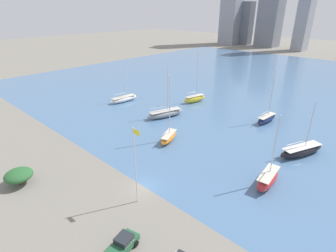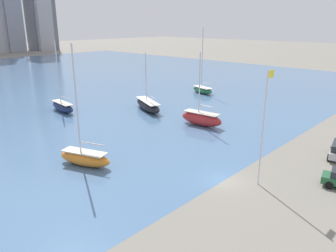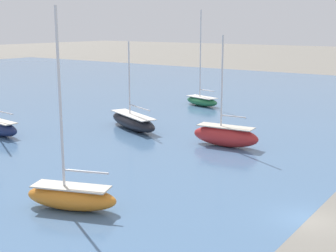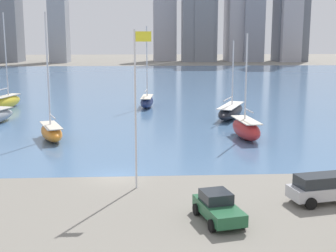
# 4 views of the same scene
# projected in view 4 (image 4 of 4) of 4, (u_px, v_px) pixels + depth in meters

# --- Properties ---
(ground_plane) EXTENTS (500.00, 500.00, 0.00)m
(ground_plane) POSITION_uv_depth(u_px,v_px,m) (115.00, 177.00, 37.25)
(ground_plane) COLOR gray
(harbor_water) EXTENTS (180.00, 140.00, 0.00)m
(harbor_water) POSITION_uv_depth(u_px,v_px,m) (132.00, 85.00, 105.87)
(harbor_water) COLOR #4C7099
(harbor_water) RESTS_ON ground_plane
(flag_pole) EXTENTS (1.24, 0.14, 11.49)m
(flag_pole) POSITION_uv_depth(u_px,v_px,m) (136.00, 104.00, 33.33)
(flag_pole) COLOR silver
(flag_pole) RESTS_ON ground_plane
(sailboat_black) EXTENTS (6.22, 10.14, 10.40)m
(sailboat_black) POSITION_uv_depth(u_px,v_px,m) (231.00, 111.00, 63.56)
(sailboat_black) COLOR black
(sailboat_black) RESTS_ON harbor_water
(sailboat_orange) EXTENTS (4.10, 6.78, 13.49)m
(sailboat_orange) POSITION_uv_depth(u_px,v_px,m) (51.00, 131.00, 50.06)
(sailboat_orange) COLOR orange
(sailboat_orange) RESTS_ON harbor_water
(sailboat_navy) EXTENTS (2.61, 7.52, 12.50)m
(sailboat_navy) POSITION_uv_depth(u_px,v_px,m) (147.00, 101.00, 73.25)
(sailboat_navy) COLOR #19234C
(sailboat_navy) RESTS_ON harbor_water
(sailboat_red) EXTENTS (2.83, 7.27, 11.29)m
(sailboat_red) POSITION_uv_depth(u_px,v_px,m) (246.00, 128.00, 50.77)
(sailboat_red) COLOR #B72828
(sailboat_red) RESTS_ON harbor_water
(sailboat_yellow) EXTENTS (3.59, 7.55, 14.50)m
(sailboat_yellow) POSITION_uv_depth(u_px,v_px,m) (7.00, 101.00, 72.18)
(sailboat_yellow) COLOR yellow
(sailboat_yellow) RESTS_ON harbor_water
(parked_suv_silver) EXTENTS (4.72, 2.80, 1.95)m
(parked_suv_silver) POSITION_uv_depth(u_px,v_px,m) (322.00, 188.00, 31.23)
(parked_suv_silver) COLOR #B7B7BC
(parked_suv_silver) RESTS_ON ground_plane
(parked_pickup_green) EXTENTS (2.88, 4.60, 1.74)m
(parked_pickup_green) POSITION_uv_depth(u_px,v_px,m) (218.00, 207.00, 28.21)
(parked_pickup_green) COLOR #235B38
(parked_pickup_green) RESTS_ON ground_plane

